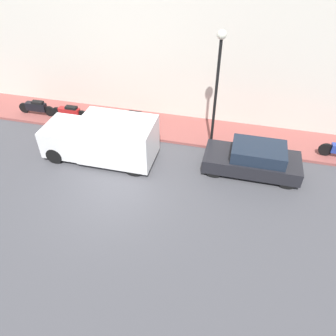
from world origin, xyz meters
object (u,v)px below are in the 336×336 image
Objects in this scene: motorcycle_red at (70,113)px; scooter_silver at (132,119)px; parked_car at (253,159)px; motorcycle_black at (37,107)px; delivery_van at (102,139)px; streetlamp at (218,73)px.

motorcycle_red is 3.20m from scooter_silver.
motorcycle_black is at bearing 80.16° from parked_car.
delivery_van is at bearing 168.35° from scooter_silver.
parked_car is 1.92× the size of motorcycle_red.
parked_car is 6.06m from scooter_silver.
streetlamp reaches higher than scooter_silver.
delivery_van is at bearing 113.85° from streetlamp.
scooter_silver is at bearing -90.04° from motorcycle_black.
motorcycle_black is at bearing 85.42° from motorcycle_red.
motorcycle_black is (1.89, 10.89, -0.08)m from parked_car.
streetlamp is at bearing -66.15° from delivery_van.
streetlamp is (-0.50, -9.01, 2.94)m from motorcycle_black.
scooter_silver is 0.43× the size of streetlamp.
streetlamp reaches higher than motorcycle_red.
motorcycle_black is 9.49m from streetlamp.
motorcycle_red is 7.66m from streetlamp.
parked_car is 1.79× the size of scooter_silver.
delivery_van is 5.25m from motorcycle_black.
streetlamp is at bearing -93.15° from motorcycle_black.
streetlamp reaches higher than motorcycle_black.
motorcycle_red is (2.28, 2.69, -0.39)m from delivery_van.
scooter_silver is at bearing 82.76° from streetlamp.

